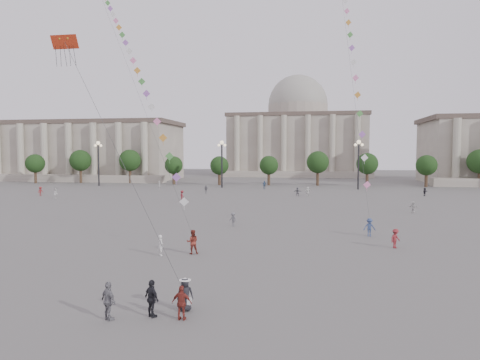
# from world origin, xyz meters

# --- Properties ---
(ground) EXTENTS (360.00, 360.00, 0.00)m
(ground) POSITION_xyz_m (0.00, 0.00, 0.00)
(ground) COLOR #514F4C
(ground) RESTS_ON ground
(hall_west) EXTENTS (84.00, 26.22, 17.20)m
(hall_west) POSITION_xyz_m (-75.00, 93.89, 8.43)
(hall_west) COLOR gray
(hall_west) RESTS_ON ground
(hall_central) EXTENTS (48.30, 34.30, 35.50)m
(hall_central) POSITION_xyz_m (0.00, 129.22, 14.23)
(hall_central) COLOR gray
(hall_central) RESTS_ON ground
(tree_row) EXTENTS (137.12, 5.12, 8.00)m
(tree_row) POSITION_xyz_m (0.00, 78.00, 5.39)
(tree_row) COLOR #3A2A1D
(tree_row) RESTS_ON ground
(lamp_post_far_west) EXTENTS (2.00, 0.90, 10.65)m
(lamp_post_far_west) POSITION_xyz_m (-45.00, 70.00, 7.35)
(lamp_post_far_west) COLOR #262628
(lamp_post_far_west) RESTS_ON ground
(lamp_post_mid_west) EXTENTS (2.00, 0.90, 10.65)m
(lamp_post_mid_west) POSITION_xyz_m (-15.00, 70.00, 7.35)
(lamp_post_mid_west) COLOR #262628
(lamp_post_mid_west) RESTS_ON ground
(lamp_post_mid_east) EXTENTS (2.00, 0.90, 10.65)m
(lamp_post_mid_east) POSITION_xyz_m (15.00, 70.00, 7.35)
(lamp_post_mid_east) COLOR #262628
(lamp_post_mid_east) RESTS_ON ground
(person_crowd_0) EXTENTS (1.14, 0.86, 1.80)m
(person_crowd_0) POSITION_xyz_m (-5.11, 68.00, 0.90)
(person_crowd_0) COLOR #334F74
(person_crowd_0) RESTS_ON ground
(person_crowd_1) EXTENTS (0.96, 1.06, 1.78)m
(person_crowd_1) POSITION_xyz_m (-38.28, 42.10, 0.89)
(person_crowd_1) COLOR silver
(person_crowd_1) RESTS_ON ground
(person_crowd_2) EXTENTS (0.94, 1.23, 1.68)m
(person_crowd_2) POSITION_xyz_m (-43.98, 46.18, 0.84)
(person_crowd_2) COLOR maroon
(person_crowd_2) RESTS_ON ground
(person_crowd_4) EXTENTS (1.55, 1.26, 1.66)m
(person_crowd_4) POSITION_xyz_m (4.38, 54.47, 0.83)
(person_crowd_4) COLOR white
(person_crowd_4) RESTS_ON ground
(person_crowd_6) EXTENTS (1.12, 0.93, 1.50)m
(person_crowd_6) POSITION_xyz_m (-3.25, 20.10, 0.75)
(person_crowd_6) COLOR slate
(person_crowd_6) RESTS_ON ground
(person_crowd_7) EXTENTS (1.35, 1.27, 1.52)m
(person_crowd_7) POSITION_xyz_m (18.26, 33.85, 0.76)
(person_crowd_7) COLOR silver
(person_crowd_7) RESTS_ON ground
(person_crowd_8) EXTENTS (1.16, 1.15, 1.61)m
(person_crowd_8) POSITION_xyz_m (11.93, 11.83, 0.80)
(person_crowd_8) COLOR maroon
(person_crowd_8) RESTS_ON ground
(person_crowd_9) EXTENTS (1.25, 1.37, 1.52)m
(person_crowd_9) POSITION_xyz_m (25.55, 57.63, 0.76)
(person_crowd_9) COLOR black
(person_crowd_9) RESTS_ON ground
(person_crowd_10) EXTENTS (0.69, 0.75, 1.71)m
(person_crowd_10) POSITION_xyz_m (-27.75, 64.17, 0.86)
(person_crowd_10) COLOR beige
(person_crowd_10) RESTS_ON ground
(person_crowd_12) EXTENTS (1.57, 0.82, 1.61)m
(person_crowd_12) POSITION_xyz_m (2.58, 53.52, 0.81)
(person_crowd_12) COLOR slate
(person_crowd_12) RESTS_ON ground
(person_crowd_13) EXTENTS (0.63, 0.70, 1.60)m
(person_crowd_13) POSITION_xyz_m (-6.34, 6.18, 0.80)
(person_crowd_13) COLOR silver
(person_crowd_13) RESTS_ON ground
(person_crowd_16) EXTENTS (0.98, 0.69, 1.55)m
(person_crowd_16) POSITION_xyz_m (-15.30, 56.29, 0.77)
(person_crowd_16) COLOR slate
(person_crowd_16) RESTS_ON ground
(person_crowd_17) EXTENTS (1.18, 1.25, 1.70)m
(person_crowd_17) POSITION_xyz_m (-15.98, 42.84, 0.85)
(person_crowd_17) COLOR maroon
(person_crowd_17) RESTS_ON ground
(tourist_0) EXTENTS (0.97, 0.41, 1.65)m
(tourist_0) POSITION_xyz_m (-0.95, -5.77, 0.82)
(tourist_0) COLOR maroon
(tourist_0) RESTS_ON ground
(tourist_1) EXTENTS (1.12, 0.99, 1.81)m
(tourist_1) POSITION_xyz_m (-2.47, -5.67, 0.91)
(tourist_1) COLOR black
(tourist_1) RESTS_ON ground
(tourist_3) EXTENTS (1.15, 0.96, 1.84)m
(tourist_3) POSITION_xyz_m (-4.35, -6.36, 0.92)
(tourist_3) COLOR slate
(tourist_3) RESTS_ON ground
(kite_flyer_0) EXTENTS (1.10, 0.97, 1.89)m
(kite_flyer_0) POSITION_xyz_m (-4.09, 7.12, 0.94)
(kite_flyer_0) COLOR maroon
(kite_flyer_0) RESTS_ON ground
(kite_flyer_1) EXTENTS (1.14, 0.71, 1.71)m
(kite_flyer_1) POSITION_xyz_m (10.49, 16.70, 0.86)
(kite_flyer_1) COLOR navy
(kite_flyer_1) RESTS_ON ground
(hat_person) EXTENTS (0.92, 0.72, 1.69)m
(hat_person) POSITION_xyz_m (-1.14, -4.61, 0.88)
(hat_person) COLOR black
(hat_person) RESTS_ON ground
(dragon_kite) EXTENTS (7.81, 6.59, 23.78)m
(dragon_kite) POSITION_xyz_m (-14.16, 6.71, 15.77)
(dragon_kite) COLOR #B72D13
(dragon_kite) RESTS_ON ground
(kite_train_west) EXTENTS (29.67, 39.16, 63.90)m
(kite_train_west) POSITION_xyz_m (-19.62, 28.02, 23.33)
(kite_train_west) COLOR #3F3F3F
(kite_train_west) RESTS_ON ground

